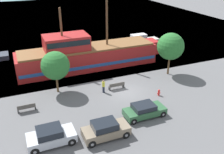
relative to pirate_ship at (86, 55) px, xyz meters
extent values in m
plane|color=#5B5B5E|center=(1.97, -8.93, -1.86)|extent=(160.00, 160.00, 0.00)
plane|color=slate|center=(1.97, 35.07, -1.86)|extent=(80.00, 80.00, 0.00)
cube|color=#A31E1E|center=(0.26, 0.00, -0.47)|extent=(19.71, 4.57, 2.78)
cube|color=#234C93|center=(0.26, 0.00, -0.89)|extent=(19.32, 4.65, 0.45)
cube|color=#A31E1E|center=(10.72, 0.00, -0.05)|extent=(1.40, 2.51, 1.94)
cube|color=brown|center=(0.26, 0.00, 1.04)|extent=(18.92, 4.20, 0.25)
cube|color=#A31E1E|center=(-2.69, 0.00, 2.16)|extent=(5.91, 3.65, 1.98)
cube|color=black|center=(-2.69, 0.00, 2.46)|extent=(5.62, 3.71, 0.71)
cylinder|color=#4C331E|center=(3.22, 0.00, 4.48)|extent=(0.28, 0.28, 6.62)
cylinder|color=#4C331E|center=(-3.19, 0.00, 3.98)|extent=(0.28, 0.28, 5.63)
cube|color=#B7B2A8|center=(12.37, 6.36, -1.41)|extent=(6.80, 1.90, 0.89)
cube|color=silver|center=(11.86, 6.36, -0.45)|extent=(2.72, 1.49, 1.03)
cube|color=black|center=(12.68, 6.36, -0.45)|extent=(0.12, 1.33, 0.83)
cube|color=#B7BCC6|center=(-7.66, -14.82, -1.23)|extent=(3.98, 1.93, 0.73)
cube|color=black|center=(-7.78, -14.82, -0.58)|extent=(2.07, 1.74, 0.57)
cylinder|color=black|center=(-6.16, -15.70, -1.51)|extent=(0.70, 0.22, 0.70)
cylinder|color=gray|center=(-6.16, -15.70, -1.51)|extent=(0.27, 0.25, 0.27)
cylinder|color=black|center=(-6.16, -13.94, -1.51)|extent=(0.70, 0.22, 0.70)
cylinder|color=gray|center=(-6.16, -13.94, -1.51)|extent=(0.27, 0.25, 0.27)
cylinder|color=black|center=(-9.16, -15.70, -1.51)|extent=(0.70, 0.22, 0.70)
cylinder|color=gray|center=(-9.16, -15.70, -1.51)|extent=(0.27, 0.25, 0.27)
cylinder|color=black|center=(-9.16, -13.94, -1.51)|extent=(0.70, 0.22, 0.70)
cylinder|color=gray|center=(-9.16, -13.94, -1.51)|extent=(0.27, 0.25, 0.27)
cube|color=#7F705B|center=(-3.13, -15.77, -1.23)|extent=(4.08, 1.78, 0.74)
cube|color=black|center=(-3.25, -15.77, -0.56)|extent=(2.12, 1.60, 0.59)
cylinder|color=black|center=(-1.57, -16.57, -1.51)|extent=(0.69, 0.22, 0.69)
cylinder|color=gray|center=(-1.57, -16.57, -1.51)|extent=(0.26, 0.25, 0.26)
cylinder|color=black|center=(-1.57, -14.97, -1.51)|extent=(0.69, 0.22, 0.69)
cylinder|color=gray|center=(-1.57, -14.97, -1.51)|extent=(0.26, 0.25, 0.26)
cylinder|color=black|center=(-4.69, -16.57, -1.51)|extent=(0.69, 0.22, 0.69)
cylinder|color=gray|center=(-4.69, -16.57, -1.51)|extent=(0.26, 0.25, 0.26)
cylinder|color=black|center=(-4.69, -14.97, -1.51)|extent=(0.69, 0.22, 0.69)
cylinder|color=gray|center=(-4.69, -14.97, -1.51)|extent=(0.26, 0.25, 0.26)
cube|color=#2D5B38|center=(1.57, -14.23, -1.30)|extent=(4.12, 1.80, 0.64)
cube|color=black|center=(1.44, -14.23, -0.74)|extent=(2.14, 1.62, 0.49)
cylinder|color=black|center=(3.18, -15.04, -1.54)|extent=(0.64, 0.22, 0.64)
cylinder|color=gray|center=(3.18, -15.04, -1.54)|extent=(0.24, 0.25, 0.24)
cylinder|color=black|center=(3.18, -13.42, -1.54)|extent=(0.64, 0.22, 0.64)
cylinder|color=gray|center=(3.18, -13.42, -1.54)|extent=(0.24, 0.25, 0.24)
cylinder|color=black|center=(-0.04, -15.04, -1.54)|extent=(0.64, 0.22, 0.64)
cylinder|color=gray|center=(-0.04, -15.04, -1.54)|extent=(0.24, 0.25, 0.24)
cylinder|color=black|center=(-0.04, -13.42, -1.54)|extent=(0.64, 0.22, 0.64)
cylinder|color=gray|center=(-0.04, -13.42, -1.54)|extent=(0.24, 0.25, 0.24)
cylinder|color=red|center=(5.13, -11.21, -1.58)|extent=(0.22, 0.22, 0.56)
sphere|color=red|center=(5.13, -11.21, -1.22)|extent=(0.25, 0.25, 0.25)
cylinder|color=red|center=(4.97, -11.21, -1.55)|extent=(0.10, 0.09, 0.09)
cylinder|color=red|center=(5.29, -11.21, -1.55)|extent=(0.10, 0.09, 0.09)
cube|color=#4C4742|center=(-9.15, -8.79, -1.43)|extent=(1.81, 0.45, 0.05)
cube|color=#4C4742|center=(-9.15, -8.98, -1.21)|extent=(1.81, 0.06, 0.40)
cube|color=#2D2D2D|center=(-9.99, -8.79, -1.66)|extent=(0.12, 0.36, 0.40)
cube|color=#2D2D2D|center=(-8.30, -8.79, -1.66)|extent=(0.12, 0.36, 0.40)
cube|color=#4C4742|center=(1.31, -7.83, -1.43)|extent=(1.95, 0.45, 0.05)
cube|color=#4C4742|center=(1.31, -8.03, -1.21)|extent=(1.95, 0.06, 0.40)
cube|color=#2D2D2D|center=(0.40, -7.83, -1.66)|extent=(0.12, 0.36, 0.40)
cube|color=#2D2D2D|center=(2.23, -7.83, -1.66)|extent=(0.12, 0.36, 0.40)
cylinder|color=#232838|center=(-0.43, -8.08, -1.47)|extent=(0.27, 0.27, 0.78)
cylinder|color=gold|center=(-0.43, -8.08, -0.78)|extent=(0.32, 0.32, 0.60)
sphere|color=#8C664C|center=(-0.43, -8.08, -0.38)|extent=(0.21, 0.21, 0.21)
cylinder|color=brown|center=(-5.34, -5.80, -0.90)|extent=(0.24, 0.24, 1.93)
sphere|color=#286B2D|center=(-5.34, -5.80, 1.45)|extent=(3.25, 3.25, 3.25)
cylinder|color=brown|center=(9.51, -6.54, -0.65)|extent=(0.24, 0.24, 2.41)
sphere|color=#286B2D|center=(9.51, -6.54, 2.05)|extent=(3.51, 3.51, 3.51)
camera|label=1|loc=(-9.38, -32.19, 12.29)|focal=40.00mm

